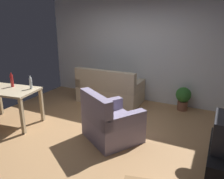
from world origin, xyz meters
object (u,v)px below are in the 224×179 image
Objects in this scene: bottle_red at (12,81)px; potted_plant at (183,97)px; couch at (109,91)px; desk at (8,94)px; bottle_clear at (31,83)px; tv_stand at (224,163)px; armchair at (110,123)px.

potted_plant is at bearing 34.61° from bottle_red.
bottle_red is at bearing 54.61° from couch.
desk is 0.54m from bottle_clear.
bottle_clear reaches higher than couch.
armchair reaches higher than tv_stand.
tv_stand is 1.91m from armchair.
armchair is 1.83m from bottle_clear.
armchair is at bearing 82.46° from tv_stand.
bottle_clear is at bearing 19.74° from desk.
desk is (-4.06, -0.09, 0.41)m from tv_stand.
bottle_clear is (-0.86, -1.81, 0.57)m from couch.
bottle_red is at bearing -172.38° from bottle_clear.
potted_plant is at bearing 38.19° from bottle_clear.
desk is 4.75× the size of bottle_clear.
couch is 1.91m from armchair.
bottle_red is at bearing 88.96° from tv_stand.
couch is at bearing 64.54° from bottle_clear.
tv_stand is 3.69m from bottle_clear.
desk is at bearing -152.00° from bottle_clear.
couch is at bearing 54.93° from tv_stand.
couch is 1.36× the size of armchair.
potted_plant is 3.88m from bottle_red.
couch reaches higher than desk.
bottle_red reaches higher than couch.
potted_plant is 1.92× the size of bottle_red.
desk is at bearing 57.61° from couch.
tv_stand is 1.93× the size of potted_plant.
tv_stand is 2.45m from potted_plant.
potted_plant is (-0.94, 2.26, 0.09)m from tv_stand.
couch is at bearing -170.35° from potted_plant.
potted_plant is at bearing -170.35° from couch.
couch reaches higher than tv_stand.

